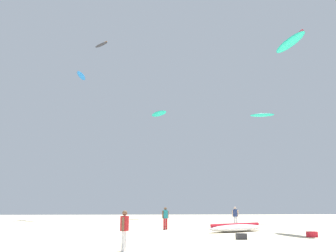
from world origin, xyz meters
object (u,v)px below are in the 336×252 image
object	(u,v)px
person_midground	(165,216)
kite_aloft_4	(262,115)
person_foreground	(124,227)
person_left	(235,215)
gear_bag	(241,236)
kite_aloft_0	(159,114)
kite_aloft_2	(290,43)
cooler_box	(312,234)
kite_aloft_3	(81,76)
kite_grounded_near	(236,228)
kite_aloft_1	(101,45)

from	to	relation	value
person_midground	kite_aloft_4	size ratio (longest dim) A/B	0.57
person_foreground	person_left	world-z (taller)	person_left
gear_bag	kite_aloft_0	xyz separation A→B (m)	(-3.21, 33.25, 16.18)
kite_aloft_0	person_left	bearing A→B (deg)	-74.69
person_foreground	person_midground	xyz separation A→B (m)	(2.47, 12.42, 0.05)
kite_aloft_2	person_midground	bearing A→B (deg)	176.70
cooler_box	kite_aloft_2	distance (m)	17.16
gear_bag	kite_aloft_4	bearing A→B (deg)	65.51
cooler_box	gear_bag	world-z (taller)	same
person_foreground	kite_aloft_3	distance (m)	43.38
cooler_box	kite_aloft_3	distance (m)	43.16
person_foreground	kite_aloft_2	bearing A→B (deg)	54.12
cooler_box	kite_grounded_near	bearing A→B (deg)	127.33
cooler_box	kite_aloft_2	world-z (taller)	kite_aloft_2
person_midground	kite_aloft_0	world-z (taller)	kite_aloft_0
kite_aloft_2	kite_aloft_4	xyz separation A→B (m)	(1.43, 11.87, -3.39)
person_foreground	kite_aloft_4	world-z (taller)	kite_aloft_4
kite_aloft_0	cooler_box	bearing A→B (deg)	-76.48
person_midground	kite_aloft_1	world-z (taller)	kite_aloft_1
person_left	kite_aloft_2	xyz separation A→B (m)	(4.53, -4.07, 14.89)
person_midground	person_left	world-z (taller)	person_left
kite_aloft_2	kite_aloft_3	bearing A→B (deg)	132.91
kite_grounded_near	person_foreground	bearing A→B (deg)	-126.52
kite_grounded_near	kite_aloft_0	bearing A→B (deg)	98.96
person_left	kite_aloft_2	world-z (taller)	kite_aloft_2
person_midground	kite_aloft_4	world-z (taller)	kite_aloft_4
person_foreground	kite_grounded_near	world-z (taller)	person_foreground
kite_aloft_1	person_foreground	bearing A→B (deg)	-79.61
kite_grounded_near	cooler_box	distance (m)	5.55
person_midground	gear_bag	bearing A→B (deg)	-0.38
kite_grounded_near	kite_aloft_3	distance (m)	38.44
person_left	kite_grounded_near	bearing A→B (deg)	4.23
cooler_box	kite_aloft_2	size ratio (longest dim) A/B	0.13
kite_aloft_0	kite_aloft_1	distance (m)	14.73
person_left	cooler_box	xyz separation A→B (m)	(1.76, -10.36, -0.84)
person_left	kite_aloft_1	bearing A→B (deg)	-123.20
kite_aloft_2	kite_aloft_1	bearing A→B (deg)	129.52
kite_aloft_1	kite_aloft_3	size ratio (longest dim) A/B	0.72
person_foreground	kite_aloft_0	world-z (taller)	kite_aloft_0
gear_bag	kite_aloft_2	bearing A→B (deg)	45.06
person_left	kite_aloft_3	bearing A→B (deg)	-118.91
person_left	person_midground	bearing A→B (deg)	-42.75
kite_aloft_2	person_foreground	bearing A→B (deg)	-138.82
kite_aloft_0	kite_aloft_1	world-z (taller)	kite_aloft_1
gear_bag	person_foreground	bearing A→B (deg)	-144.09
kite_aloft_3	kite_grounded_near	bearing A→B (deg)	-57.61
person_midground	kite_aloft_4	xyz separation A→B (m)	(12.44, 11.23, 11.50)
person_foreground	person_left	bearing A→B (deg)	73.52
person_midground	person_left	distance (m)	7.32
kite_grounded_near	kite_aloft_3	size ratio (longest dim) A/B	1.32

